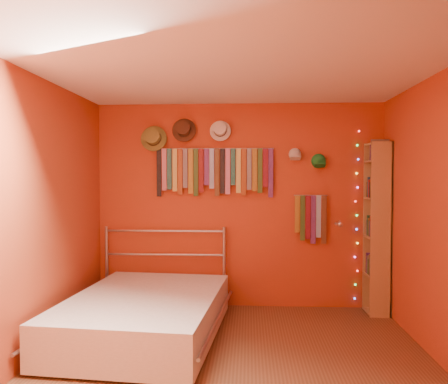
% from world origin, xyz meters
% --- Properties ---
extents(ground, '(3.50, 3.50, 0.00)m').
position_xyz_m(ground, '(0.00, 0.00, 0.00)').
color(ground, brown).
rests_on(ground, ground).
extents(back_wall, '(3.50, 0.02, 2.50)m').
position_xyz_m(back_wall, '(0.00, 1.75, 1.25)').
color(back_wall, '#8E3717').
rests_on(back_wall, ground).
extents(left_wall, '(0.02, 3.50, 2.50)m').
position_xyz_m(left_wall, '(-1.75, 0.00, 1.25)').
color(left_wall, '#8E3717').
rests_on(left_wall, ground).
extents(ceiling, '(3.50, 3.50, 0.02)m').
position_xyz_m(ceiling, '(0.00, 0.00, 2.50)').
color(ceiling, white).
rests_on(ceiling, back_wall).
extents(tie_rack, '(1.45, 0.03, 0.60)m').
position_xyz_m(tie_rack, '(-0.30, 1.69, 1.69)').
color(tie_rack, '#A7A7AC').
rests_on(tie_rack, back_wall).
extents(small_tie_rack, '(0.40, 0.03, 0.59)m').
position_xyz_m(small_tie_rack, '(0.88, 1.68, 1.12)').
color(small_tie_rack, '#A7A7AC').
rests_on(small_tie_rack, back_wall).
extents(fedora_olive, '(0.32, 0.17, 0.32)m').
position_xyz_m(fedora_olive, '(-1.04, 1.65, 2.08)').
color(fedora_olive, olive).
rests_on(fedora_olive, back_wall).
extents(fedora_brown, '(0.29, 0.16, 0.29)m').
position_xyz_m(fedora_brown, '(-0.67, 1.65, 2.18)').
color(fedora_brown, '#442718').
rests_on(fedora_brown, back_wall).
extents(fedora_white, '(0.26, 0.14, 0.25)m').
position_xyz_m(fedora_white, '(-0.22, 1.66, 2.17)').
color(fedora_white, silver).
rests_on(fedora_white, back_wall).
extents(cap_white, '(0.16, 0.21, 0.16)m').
position_xyz_m(cap_white, '(0.68, 1.70, 1.87)').
color(cap_white, beige).
rests_on(cap_white, back_wall).
extents(cap_green, '(0.18, 0.22, 0.18)m').
position_xyz_m(cap_green, '(0.96, 1.70, 1.79)').
color(cap_green, '#1B7C2D').
rests_on(cap_green, back_wall).
extents(fairy_lights, '(0.06, 0.02, 2.05)m').
position_xyz_m(fairy_lights, '(1.43, 1.71, 1.14)').
color(fairy_lights, '#FF3333').
rests_on(fairy_lights, back_wall).
extents(reading_lamp, '(0.06, 0.28, 0.08)m').
position_xyz_m(reading_lamp, '(1.18, 1.53, 1.05)').
color(reading_lamp, '#A7A7AC').
rests_on(reading_lamp, back_wall).
extents(bookshelf, '(0.25, 0.34, 2.00)m').
position_xyz_m(bookshelf, '(1.66, 1.53, 1.02)').
color(bookshelf, '#9E7D47').
rests_on(bookshelf, ground).
extents(bed, '(1.66, 2.10, 0.99)m').
position_xyz_m(bed, '(-0.91, 0.62, 0.23)').
color(bed, '#A7A7AC').
rests_on(bed, ground).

